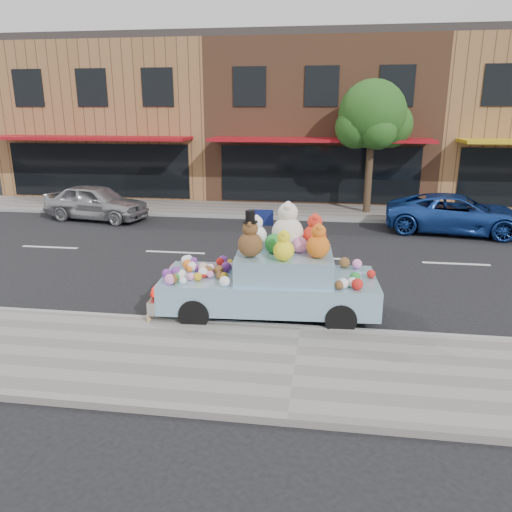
% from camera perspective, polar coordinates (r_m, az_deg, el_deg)
% --- Properties ---
extents(ground, '(120.00, 120.00, 0.00)m').
position_cam_1_polar(ground, '(14.37, 6.22, -0.22)').
color(ground, black).
rests_on(ground, ground).
extents(near_sidewalk, '(60.00, 3.00, 0.12)m').
position_cam_1_polar(near_sidewalk, '(8.32, 4.44, -12.62)').
color(near_sidewalk, gray).
rests_on(near_sidewalk, ground).
extents(far_sidewalk, '(60.00, 3.00, 0.12)m').
position_cam_1_polar(far_sidewalk, '(20.67, 6.93, 5.06)').
color(far_sidewalk, gray).
rests_on(far_sidewalk, ground).
extents(near_kerb, '(60.00, 0.12, 0.13)m').
position_cam_1_polar(near_kerb, '(9.65, 5.06, -8.30)').
color(near_kerb, gray).
rests_on(near_kerb, ground).
extents(far_kerb, '(60.00, 0.12, 0.13)m').
position_cam_1_polar(far_kerb, '(19.20, 6.81, 4.20)').
color(far_kerb, gray).
rests_on(far_kerb, ground).
extents(storefront_left, '(10.00, 9.80, 7.30)m').
position_cam_1_polar(storefront_left, '(27.77, -14.32, 15.02)').
color(storefront_left, '#92643D').
rests_on(storefront_left, ground).
extents(storefront_mid, '(10.00, 9.80, 7.30)m').
position_cam_1_polar(storefront_mid, '(25.74, 7.56, 15.29)').
color(storefront_mid, brown).
rests_on(storefront_mid, ground).
extents(street_tree, '(3.00, 2.70, 5.22)m').
position_cam_1_polar(street_tree, '(20.38, 13.20, 14.89)').
color(street_tree, '#38281C').
rests_on(street_tree, ground).
extents(car_silver, '(4.22, 2.29, 1.36)m').
position_cam_1_polar(car_silver, '(20.13, -17.80, 5.88)').
color(car_silver, '#A1A1A5').
rests_on(car_silver, ground).
extents(car_blue, '(5.02, 2.94, 1.31)m').
position_cam_1_polar(car_blue, '(18.43, 22.02, 4.48)').
color(car_blue, '#1C419B').
rests_on(car_blue, ground).
extents(art_car, '(4.58, 2.00, 2.30)m').
position_cam_1_polar(art_car, '(10.13, 1.74, -2.46)').
color(art_car, black).
rests_on(art_car, ground).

